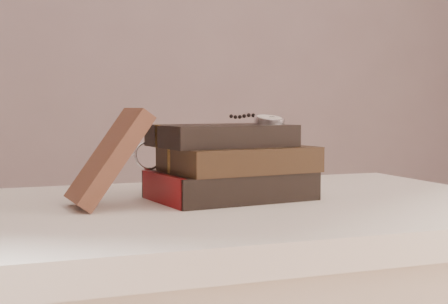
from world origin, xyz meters
name	(u,v)px	position (x,y,z in m)	size (l,w,h in m)	color
table	(208,263)	(0.00, 0.35, 0.66)	(1.00, 0.60, 0.75)	white
book_stack	(231,164)	(0.05, 0.38, 0.81)	(0.26, 0.19, 0.12)	black
journal	(109,158)	(-0.15, 0.36, 0.82)	(0.02, 0.10, 0.16)	#43241A
pocket_watch	(267,119)	(0.11, 0.38, 0.88)	(0.06, 0.15, 0.02)	silver
eyeglasses	(162,155)	(-0.04, 0.45, 0.82)	(0.11, 0.13, 0.05)	silver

